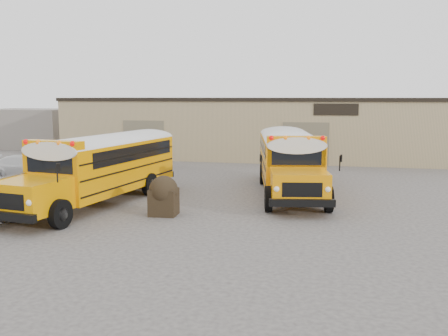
% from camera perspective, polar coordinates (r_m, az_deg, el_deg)
% --- Properties ---
extents(ground, '(120.00, 120.00, 0.00)m').
position_cam_1_polar(ground, '(21.51, -3.98, -4.69)').
color(ground, '#45413F').
rests_on(ground, ground).
extents(warehouse, '(30.20, 10.20, 4.67)m').
position_cam_1_polar(warehouse, '(40.60, 4.08, 4.77)').
color(warehouse, tan).
rests_on(warehouse, ground).
extents(chainlink_fence, '(0.07, 18.07, 1.81)m').
position_cam_1_polar(chainlink_fence, '(26.32, -14.72, -0.57)').
color(chainlink_fence, gray).
rests_on(chainlink_fence, ground).
extents(distant_building_left, '(8.00, 6.00, 3.60)m').
position_cam_1_polar(distant_building_left, '(50.65, -21.05, 4.27)').
color(distant_building_left, slate).
rests_on(distant_building_left, ground).
extents(school_bus_left, '(4.07, 10.93, 3.12)m').
position_cam_1_polar(school_bus_left, '(28.68, -6.62, 2.17)').
color(school_bus_left, orange).
rests_on(school_bus_left, ground).
extents(school_bus_right, '(4.43, 10.94, 3.12)m').
position_cam_1_polar(school_bus_right, '(31.56, 6.46, 2.72)').
color(school_bus_right, orange).
rests_on(school_bus_right, ground).
extents(tarp_bundle, '(1.19, 1.19, 1.62)m').
position_cam_1_polar(tarp_bundle, '(20.33, -6.92, -3.09)').
color(tarp_bundle, black).
rests_on(tarp_bundle, ground).
extents(car_white, '(4.95, 2.45, 1.38)m').
position_cam_1_polar(car_white, '(31.23, -21.45, 0.09)').
color(car_white, silver).
rests_on(car_white, ground).
extents(car_dark, '(4.52, 3.38, 1.43)m').
position_cam_1_polar(car_dark, '(35.30, -17.88, 1.17)').
color(car_dark, black).
rests_on(car_dark, ground).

